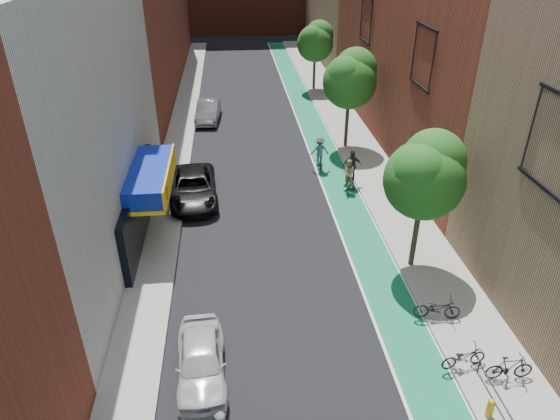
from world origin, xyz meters
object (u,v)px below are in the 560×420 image
object	(u,v)px
parked_car_silver	(208,111)
fire_hydrant	(491,407)
parked_car_white	(201,361)
cyclist_lane_near	(348,178)
cyclist_lane_mid	(352,172)
cyclist_lane_far	(320,155)
parked_car_black	(193,187)

from	to	relation	value
parked_car_silver	fire_hydrant	world-z (taller)	parked_car_silver
parked_car_white	cyclist_lane_near	xyz separation A→B (m)	(7.92, 13.03, 0.11)
cyclist_lane_mid	cyclist_lane_far	xyz separation A→B (m)	(-1.50, 2.48, 0.08)
parked_car_white	cyclist_lane_far	xyz separation A→B (m)	(6.78, 16.11, 0.31)
parked_car_silver	cyclist_lane_far	bearing A→B (deg)	-49.36
cyclist_lane_mid	cyclist_lane_far	size ratio (longest dim) A/B	1.02
cyclist_lane_near	parked_car_silver	bearing A→B (deg)	-42.62
parked_car_black	cyclist_lane_mid	distance (m)	9.22
cyclist_lane_far	fire_hydrant	bearing A→B (deg)	93.96
parked_car_black	cyclist_lane_far	world-z (taller)	cyclist_lane_far
cyclist_lane_mid	fire_hydrant	distance (m)	16.30
cyclist_lane_near	fire_hydrant	bearing A→B (deg)	108.52
cyclist_lane_near	parked_car_white	bearing A→B (deg)	73.37
parked_car_black	fire_hydrant	distance (m)	18.35
parked_car_silver	parked_car_black	bearing A→B (deg)	-87.50
parked_car_white	cyclist_lane_mid	xyz separation A→B (m)	(8.28, 13.63, 0.22)
parked_car_silver	cyclist_lane_near	size ratio (longest dim) A/B	2.40
parked_car_white	fire_hydrant	distance (m)	9.36
parked_car_black	cyclist_lane_near	distance (m)	8.82
cyclist_lane_near	fire_hydrant	world-z (taller)	cyclist_lane_near
parked_car_black	fire_hydrant	size ratio (longest dim) A/B	7.87
cyclist_lane_near	cyclist_lane_mid	bearing A→B (deg)	-106.60
cyclist_lane_far	parked_car_white	bearing A→B (deg)	64.45
parked_car_black	cyclist_lane_mid	xyz separation A→B (m)	(9.18, 0.81, 0.15)
parked_car_black	fire_hydrant	bearing A→B (deg)	-61.56
parked_car_white	cyclist_lane_mid	world-z (taller)	cyclist_lane_mid
parked_car_black	cyclist_lane_near	bearing A→B (deg)	-2.76
cyclist_lane_mid	parked_car_silver	bearing A→B (deg)	-53.67
cyclist_lane_near	cyclist_lane_mid	world-z (taller)	cyclist_lane_mid
parked_car_black	cyclist_lane_mid	world-z (taller)	cyclist_lane_mid
parked_car_black	parked_car_white	bearing A→B (deg)	-90.11
cyclist_lane_near	cyclist_lane_mid	xyz separation A→B (m)	(0.37, 0.60, 0.11)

